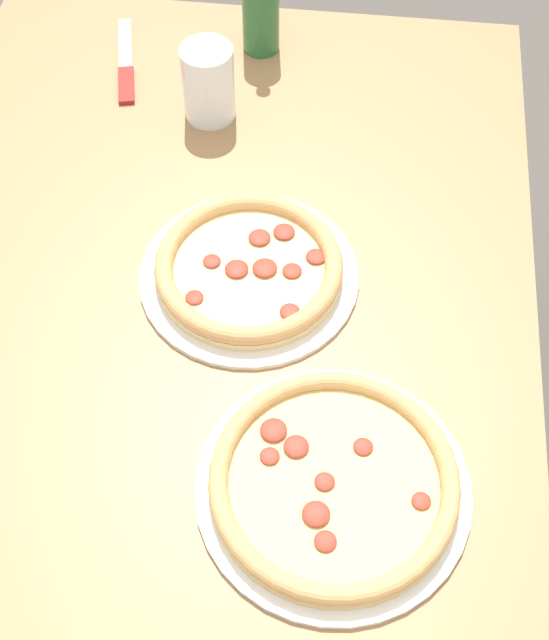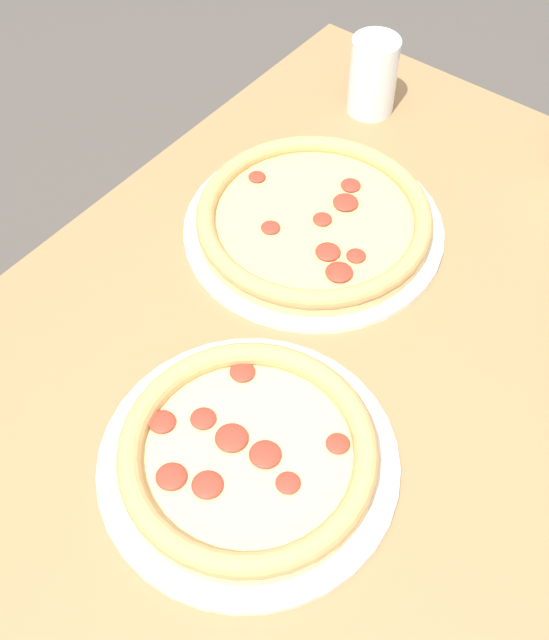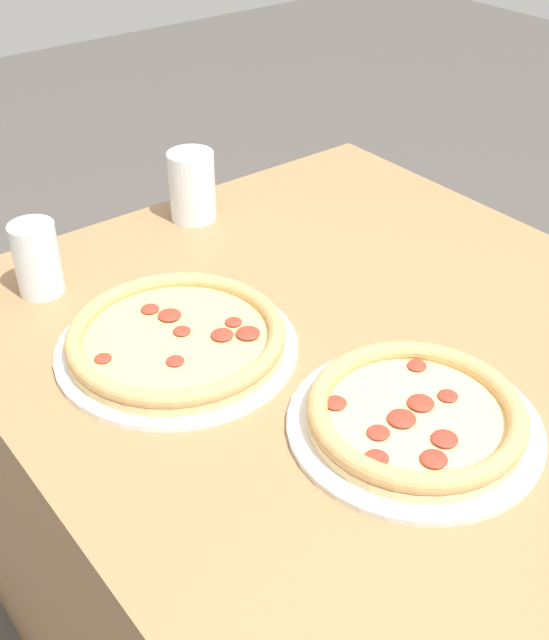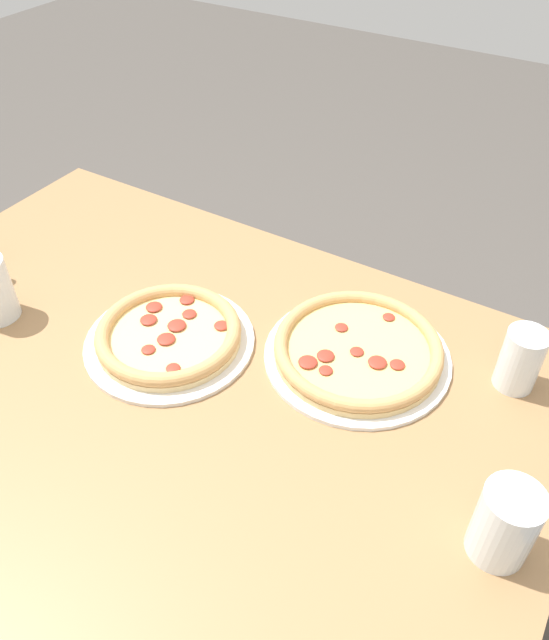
% 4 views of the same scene
% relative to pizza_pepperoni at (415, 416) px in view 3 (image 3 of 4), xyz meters
% --- Properties ---
extents(table, '(1.30, 0.91, 0.70)m').
position_rel_pizza_pepperoni_xyz_m(table, '(0.04, -0.06, -0.37)').
color(table, '#997047').
rests_on(table, ground_plane).
extents(pizza_pepperoni, '(0.30, 0.30, 0.04)m').
position_rel_pizza_pepperoni_xyz_m(pizza_pepperoni, '(0.00, 0.00, 0.00)').
color(pizza_pepperoni, silver).
rests_on(pizza_pepperoni, table).
extents(pizza_salami, '(0.32, 0.32, 0.04)m').
position_rel_pizza_pepperoni_xyz_m(pizza_salami, '(0.30, 0.14, -0.00)').
color(pizza_salami, white).
rests_on(pizza_salami, table).
extents(glass_mango_juice, '(0.07, 0.07, 0.11)m').
position_rel_pizza_pepperoni_xyz_m(glass_mango_juice, '(0.55, 0.22, 0.03)').
color(glass_mango_juice, white).
rests_on(glass_mango_juice, table).
extents(glass_water, '(0.08, 0.08, 0.12)m').
position_rel_pizza_pepperoni_xyz_m(glass_water, '(0.61, -0.09, 0.03)').
color(glass_water, white).
rests_on(glass_water, table).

